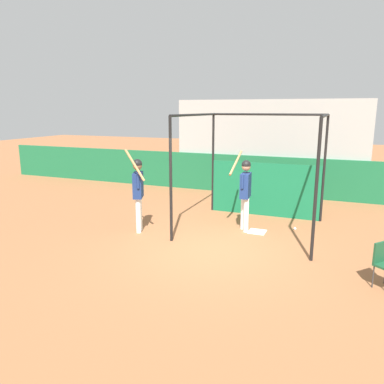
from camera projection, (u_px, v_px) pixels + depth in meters
The scene contains 8 objects.
ground_plane at pixel (212, 249), 8.59m from camera, with size 60.00×60.00×0.00m, color #935B38.
outfield_wall at pixel (265, 176), 13.93m from camera, with size 24.00×0.12×1.45m.
bleacher_section at pixel (276, 143), 15.57m from camera, with size 7.05×4.00×3.53m.
batting_cage at pixel (262, 176), 10.60m from camera, with size 3.35×3.16×3.03m.
home_plate at pixel (257, 232), 9.81m from camera, with size 0.44×0.44×0.02m.
player_batter at pixel (245, 188), 9.70m from camera, with size 0.56×0.96×2.05m.
player_waiting at pixel (138, 187), 9.60m from camera, with size 0.61×0.70×2.20m.
baseball at pixel (295, 229), 9.95m from camera, with size 0.07×0.07×0.07m.
Camera 1 is at (2.61, -7.68, 3.15)m, focal length 35.00 mm.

